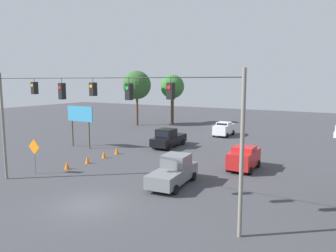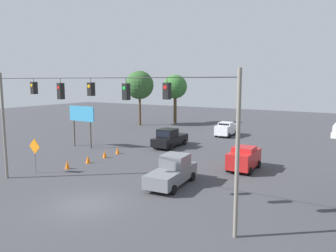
{
  "view_description": "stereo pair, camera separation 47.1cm",
  "coord_description": "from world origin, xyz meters",
  "px_view_note": "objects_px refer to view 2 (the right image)",
  "views": [
    {
      "loc": [
        -13.8,
        13.79,
        7.45
      ],
      "look_at": [
        0.49,
        -10.31,
        3.55
      ],
      "focal_mm": 35.0,
      "sensor_mm": 36.0,
      "label": 1
    },
    {
      "loc": [
        -14.2,
        13.55,
        7.45
      ],
      "look_at": [
        0.49,
        -10.31,
        3.55
      ],
      "focal_mm": 35.0,
      "sensor_mm": 36.0,
      "label": 2
    }
  ],
  "objects_px": {
    "traffic_cone_second": "(88,159)",
    "traffic_cone_fourth": "(118,150)",
    "pickup_truck_grey_crossing_near": "(172,171)",
    "tree_horizon_right": "(175,87)",
    "pickup_truck_black_withflow_far": "(170,138)",
    "tree_horizon_left": "(140,85)",
    "traffic_cone_nearest": "(67,165)",
    "work_zone_sign": "(35,149)",
    "overhead_signal_span": "(92,116)",
    "roadside_billboard": "(82,117)",
    "sedan_white_withflow_deep": "(226,129)",
    "sedan_red_oncoming_far": "(244,158)",
    "traffic_cone_third": "(105,154)"
  },
  "relations": [
    {
      "from": "overhead_signal_span",
      "to": "work_zone_sign",
      "type": "relative_size",
      "value": 6.53
    },
    {
      "from": "pickup_truck_black_withflow_far",
      "to": "tree_horizon_right",
      "type": "xyz_separation_m",
      "value": [
        9.93,
        -18.14,
        5.36
      ]
    },
    {
      "from": "traffic_cone_fourth",
      "to": "tree_horizon_right",
      "type": "xyz_separation_m",
      "value": [
        7.22,
        -23.93,
        5.97
      ]
    },
    {
      "from": "traffic_cone_second",
      "to": "tree_horizon_left",
      "type": "height_order",
      "value": "tree_horizon_left"
    },
    {
      "from": "sedan_red_oncoming_far",
      "to": "roadside_billboard",
      "type": "bearing_deg",
      "value": 0.71
    },
    {
      "from": "sedan_white_withflow_deep",
      "to": "pickup_truck_black_withflow_far",
      "type": "relative_size",
      "value": 0.79
    },
    {
      "from": "traffic_cone_third",
      "to": "sedan_red_oncoming_far",
      "type": "bearing_deg",
      "value": -167.54
    },
    {
      "from": "pickup_truck_grey_crossing_near",
      "to": "tree_horizon_right",
      "type": "xyz_separation_m",
      "value": [
        17.13,
        -29.58,
        5.36
      ]
    },
    {
      "from": "sedan_white_withflow_deep",
      "to": "pickup_truck_grey_crossing_near",
      "type": "xyz_separation_m",
      "value": [
        -4.55,
        21.76,
        -0.01
      ]
    },
    {
      "from": "traffic_cone_second",
      "to": "pickup_truck_black_withflow_far",
      "type": "bearing_deg",
      "value": -104.0
    },
    {
      "from": "sedan_white_withflow_deep",
      "to": "traffic_cone_second",
      "type": "distance_m",
      "value": 21.12
    },
    {
      "from": "work_zone_sign",
      "to": "sedan_red_oncoming_far",
      "type": "bearing_deg",
      "value": -145.14
    },
    {
      "from": "work_zone_sign",
      "to": "overhead_signal_span",
      "type": "bearing_deg",
      "value": 166.49
    },
    {
      "from": "traffic_cone_nearest",
      "to": "tree_horizon_left",
      "type": "bearing_deg",
      "value": -66.4
    },
    {
      "from": "tree_horizon_left",
      "to": "traffic_cone_fourth",
      "type": "bearing_deg",
      "value": 120.43
    },
    {
      "from": "pickup_truck_black_withflow_far",
      "to": "tree_horizon_left",
      "type": "xyz_separation_m",
      "value": [
        13.71,
        -12.95,
        5.71
      ]
    },
    {
      "from": "sedan_white_withflow_deep",
      "to": "tree_horizon_right",
      "type": "relative_size",
      "value": 0.51
    },
    {
      "from": "sedan_white_withflow_deep",
      "to": "tree_horizon_left",
      "type": "xyz_separation_m",
      "value": [
        16.37,
        -2.61,
        5.7
      ]
    },
    {
      "from": "pickup_truck_black_withflow_far",
      "to": "roadside_billboard",
      "type": "xyz_separation_m",
      "value": [
        8.36,
        5.16,
        2.42
      ]
    },
    {
      "from": "overhead_signal_span",
      "to": "roadside_billboard",
      "type": "height_order",
      "value": "overhead_signal_span"
    },
    {
      "from": "sedan_white_withflow_deep",
      "to": "work_zone_sign",
      "type": "bearing_deg",
      "value": 75.68
    },
    {
      "from": "work_zone_sign",
      "to": "traffic_cone_nearest",
      "type": "bearing_deg",
      "value": -116.3
    },
    {
      "from": "sedan_white_withflow_deep",
      "to": "traffic_cone_nearest",
      "type": "relative_size",
      "value": 5.95
    },
    {
      "from": "traffic_cone_second",
      "to": "traffic_cone_fourth",
      "type": "relative_size",
      "value": 1.0
    },
    {
      "from": "tree_horizon_left",
      "to": "pickup_truck_black_withflow_far",
      "type": "bearing_deg",
      "value": 136.65
    },
    {
      "from": "work_zone_sign",
      "to": "tree_horizon_right",
      "type": "height_order",
      "value": "tree_horizon_right"
    },
    {
      "from": "tree_horizon_right",
      "to": "work_zone_sign",
      "type": "bearing_deg",
      "value": 100.67
    },
    {
      "from": "work_zone_sign",
      "to": "pickup_truck_black_withflow_far",
      "type": "bearing_deg",
      "value": -104.24
    },
    {
      "from": "sedan_red_oncoming_far",
      "to": "pickup_truck_grey_crossing_near",
      "type": "distance_m",
      "value": 7.2
    },
    {
      "from": "pickup_truck_grey_crossing_near",
      "to": "work_zone_sign",
      "type": "distance_m",
      "value": 11.47
    },
    {
      "from": "sedan_white_withflow_deep",
      "to": "traffic_cone_nearest",
      "type": "xyz_separation_m",
      "value": [
        5.27,
        22.78,
        -0.62
      ]
    },
    {
      "from": "sedan_white_withflow_deep",
      "to": "work_zone_sign",
      "type": "relative_size",
      "value": 1.53
    },
    {
      "from": "tree_horizon_right",
      "to": "overhead_signal_span",
      "type": "bearing_deg",
      "value": 112.74
    },
    {
      "from": "work_zone_sign",
      "to": "tree_horizon_right",
      "type": "distance_m",
      "value": 33.72
    },
    {
      "from": "traffic_cone_third",
      "to": "tree_horizon_right",
      "type": "height_order",
      "value": "tree_horizon_right"
    },
    {
      "from": "pickup_truck_grey_crossing_near",
      "to": "work_zone_sign",
      "type": "xyz_separation_m",
      "value": [
        10.94,
        3.28,
        1.01
      ]
    },
    {
      "from": "overhead_signal_span",
      "to": "pickup_truck_black_withflow_far",
      "type": "distance_m",
      "value": 17.92
    },
    {
      "from": "tree_horizon_left",
      "to": "sedan_white_withflow_deep",
      "type": "bearing_deg",
      "value": 170.92
    },
    {
      "from": "pickup_truck_black_withflow_far",
      "to": "sedan_white_withflow_deep",
      "type": "bearing_deg",
      "value": -104.42
    },
    {
      "from": "traffic_cone_nearest",
      "to": "work_zone_sign",
      "type": "bearing_deg",
      "value": 63.7
    },
    {
      "from": "roadside_billboard",
      "to": "tree_horizon_right",
      "type": "height_order",
      "value": "tree_horizon_right"
    },
    {
      "from": "traffic_cone_second",
      "to": "traffic_cone_fourth",
      "type": "bearing_deg",
      "value": -87.62
    },
    {
      "from": "work_zone_sign",
      "to": "traffic_cone_fourth",
      "type": "bearing_deg",
      "value": -96.57
    },
    {
      "from": "overhead_signal_span",
      "to": "traffic_cone_nearest",
      "type": "distance_m",
      "value": 9.83
    },
    {
      "from": "overhead_signal_span",
      "to": "tree_horizon_right",
      "type": "relative_size",
      "value": 2.19
    },
    {
      "from": "traffic_cone_fourth",
      "to": "pickup_truck_black_withflow_far",
      "type": "bearing_deg",
      "value": -115.06
    },
    {
      "from": "sedan_red_oncoming_far",
      "to": "pickup_truck_grey_crossing_near",
      "type": "relative_size",
      "value": 0.75
    },
    {
      "from": "overhead_signal_span",
      "to": "work_zone_sign",
      "type": "height_order",
      "value": "overhead_signal_span"
    },
    {
      "from": "traffic_cone_nearest",
      "to": "roadside_billboard",
      "type": "height_order",
      "value": "roadside_billboard"
    },
    {
      "from": "pickup_truck_black_withflow_far",
      "to": "work_zone_sign",
      "type": "distance_m",
      "value": 15.21
    }
  ]
}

